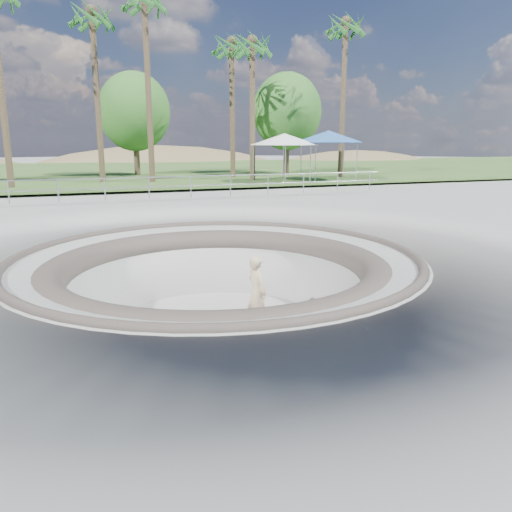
% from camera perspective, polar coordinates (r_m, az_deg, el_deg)
% --- Properties ---
extents(ground, '(180.00, 180.00, 0.00)m').
position_cam_1_polar(ground, '(12.64, -4.56, -0.04)').
color(ground, '#9A9995').
rests_on(ground, ground).
extents(skate_bowl, '(14.00, 14.00, 4.10)m').
position_cam_1_polar(skate_bowl, '(13.18, -4.41, -7.81)').
color(skate_bowl, '#9A9995').
rests_on(skate_bowl, ground).
extents(grass_strip, '(180.00, 36.00, 0.12)m').
position_cam_1_polar(grass_strip, '(46.08, -15.88, 9.31)').
color(grass_strip, '#395A24').
rests_on(grass_strip, ground).
extents(distant_hills, '(103.20, 45.00, 28.60)m').
position_cam_1_polar(distant_hills, '(70.12, -13.80, 4.61)').
color(distant_hills, olive).
rests_on(distant_hills, ground).
extents(safety_railing, '(25.00, 0.06, 1.03)m').
position_cam_1_polar(safety_railing, '(24.20, -12.13, 7.65)').
color(safety_railing, '#94969C').
rests_on(safety_railing, ground).
extents(skateboard, '(0.88, 0.39, 0.09)m').
position_cam_1_polar(skateboard, '(13.05, 0.09, -7.99)').
color(skateboard, brown).
rests_on(skateboard, ground).
extents(skater, '(0.59, 0.76, 1.85)m').
position_cam_1_polar(skater, '(12.74, 0.09, -4.03)').
color(skater, '#D5B78A').
rests_on(skater, skateboard).
extents(canopy_white, '(5.45, 5.45, 3.01)m').
position_cam_1_polar(canopy_white, '(32.44, 3.29, 13.17)').
color(canopy_white, '#94969C').
rests_on(canopy_white, ground).
extents(canopy_blue, '(6.18, 6.18, 3.21)m').
position_cam_1_polar(canopy_blue, '(33.77, 8.28, 13.34)').
color(canopy_blue, '#94969C').
rests_on(canopy_blue, ground).
extents(palm_b, '(2.60, 2.60, 10.94)m').
position_cam_1_polar(palm_b, '(34.02, -18.23, 24.04)').
color(palm_b, brown).
rests_on(palm_b, ground).
extents(palm_c, '(2.60, 2.60, 11.81)m').
position_cam_1_polar(palm_c, '(33.49, -12.62, 25.93)').
color(palm_c, brown).
rests_on(palm_c, ground).
extents(palm_d, '(2.60, 2.60, 9.99)m').
position_cam_1_polar(palm_d, '(36.50, -2.80, 22.45)').
color(palm_d, brown).
rests_on(palm_d, ground).
extents(palm_e, '(2.60, 2.60, 9.62)m').
position_cam_1_polar(palm_e, '(34.08, -0.43, 22.54)').
color(palm_e, brown).
rests_on(palm_e, ground).
extents(palm_f, '(2.60, 2.60, 11.34)m').
position_cam_1_polar(palm_f, '(37.57, 10.20, 23.91)').
color(palm_f, brown).
rests_on(palm_f, ground).
extents(bushy_tree_mid, '(5.34, 4.85, 7.70)m').
position_cam_1_polar(bushy_tree_mid, '(39.85, -13.73, 15.72)').
color(bushy_tree_mid, brown).
rests_on(bushy_tree_mid, ground).
extents(bushy_tree_right, '(5.45, 4.95, 7.86)m').
position_cam_1_polar(bushy_tree_right, '(40.62, 3.58, 16.14)').
color(bushy_tree_right, brown).
rests_on(bushy_tree_right, ground).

